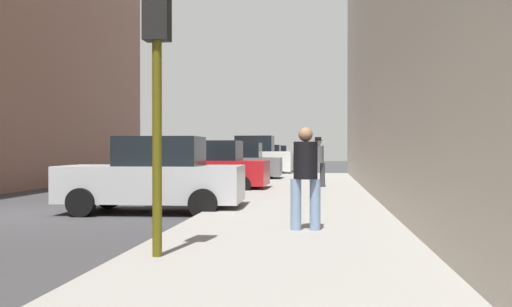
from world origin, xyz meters
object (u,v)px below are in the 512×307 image
object	(u,v)px
parked_white_van	(252,157)
parked_dark_green_sedan	(264,159)
parked_silver_sedan	(154,177)
parked_gray_coupe	(237,163)
pedestrian_with_beanie	(318,159)
parked_red_hatchback	(208,168)
parked_blue_sedan	(273,157)
fire_hydrant	(261,178)
traffic_light	(157,48)
pedestrian_in_jeans	(306,173)

from	to	relation	value
parked_white_van	parked_dark_green_sedan	bearing A→B (deg)	90.00
parked_silver_sedan	parked_gray_coupe	xyz separation A→B (m)	(0.00, 13.20, 0.00)
parked_white_van	pedestrian_with_beanie	xyz separation A→B (m)	(3.78, -11.58, 0.10)
parked_dark_green_sedan	parked_silver_sedan	bearing A→B (deg)	-90.00
parked_silver_sedan	parked_red_hatchback	world-z (taller)	same
parked_silver_sedan	parked_gray_coupe	size ratio (longest dim) A/B	1.01
parked_blue_sedan	parked_silver_sedan	bearing A→B (deg)	-90.00
parked_dark_green_sedan	fire_hydrant	size ratio (longest dim) A/B	6.00
traffic_light	pedestrian_with_beanie	xyz separation A→B (m)	(1.93, 13.49, -1.62)
parked_silver_sedan	parked_dark_green_sedan	xyz separation A→B (m)	(0.00, 25.74, 0.00)
parked_blue_sedan	fire_hydrant	xyz separation A→B (m)	(1.80, -26.06, -0.35)
parked_red_hatchback	pedestrian_with_beanie	xyz separation A→B (m)	(3.78, 1.04, 0.29)
parked_red_hatchback	pedestrian_in_jeans	size ratio (longest dim) A/B	2.48
fire_hydrant	traffic_light	world-z (taller)	traffic_light
parked_red_hatchback	fire_hydrant	size ratio (longest dim) A/B	6.03
parked_silver_sedan	pedestrian_in_jeans	size ratio (longest dim) A/B	2.49
parked_silver_sedan	pedestrian_with_beanie	bearing A→B (deg)	63.04
parked_silver_sedan	parked_blue_sedan	bearing A→B (deg)	90.00
pedestrian_in_jeans	pedestrian_with_beanie	size ratio (longest dim) A/B	0.96
fire_hydrant	parked_silver_sedan	bearing A→B (deg)	-105.02
parked_silver_sedan	traffic_light	size ratio (longest dim) A/B	1.18
parked_blue_sedan	parked_dark_green_sedan	bearing A→B (deg)	-90.00
parked_red_hatchback	parked_white_van	distance (m)	12.62
fire_hydrant	pedestrian_in_jeans	world-z (taller)	pedestrian_in_jeans
parked_silver_sedan	pedestrian_with_beanie	world-z (taller)	pedestrian_with_beanie
parked_gray_coupe	parked_dark_green_sedan	distance (m)	12.54
parked_dark_green_sedan	parked_blue_sedan	distance (m)	7.04
parked_silver_sedan	parked_white_van	xyz separation A→B (m)	(-0.00, 19.02, 0.18)
pedestrian_in_jeans	parked_blue_sedan	bearing A→B (deg)	95.72
parked_red_hatchback	parked_dark_green_sedan	xyz separation A→B (m)	(0.00, 19.34, 0.00)
parked_dark_green_sedan	pedestrian_in_jeans	xyz separation A→B (m)	(3.64, -29.25, 0.26)
parked_silver_sedan	parked_dark_green_sedan	size ratio (longest dim) A/B	1.01
parked_gray_coupe	parked_blue_sedan	bearing A→B (deg)	90.00
parked_dark_green_sedan	pedestrian_with_beanie	xyz separation A→B (m)	(3.78, -18.30, 0.29)
parked_white_van	parked_blue_sedan	size ratio (longest dim) A/B	1.10
parked_white_van	fire_hydrant	xyz separation A→B (m)	(1.80, -12.30, -0.54)
fire_hydrant	pedestrian_in_jeans	size ratio (longest dim) A/B	0.41
parked_gray_coupe	traffic_light	distance (m)	19.43
parked_white_van	parked_dark_green_sedan	size ratio (longest dim) A/B	1.10
parked_red_hatchback	fire_hydrant	distance (m)	1.87
parked_gray_coupe	parked_dark_green_sedan	xyz separation A→B (m)	(-0.00, 12.54, 0.00)
parked_dark_green_sedan	pedestrian_with_beanie	bearing A→B (deg)	-78.32
parked_silver_sedan	traffic_light	world-z (taller)	traffic_light
parked_gray_coupe	parked_dark_green_sedan	bearing A→B (deg)	90.00
parked_silver_sedan	pedestrian_with_beanie	distance (m)	8.35
parked_gray_coupe	pedestrian_with_beanie	size ratio (longest dim) A/B	2.37
parked_white_van	traffic_light	world-z (taller)	traffic_light
parked_white_van	fire_hydrant	bearing A→B (deg)	-81.65
parked_blue_sedan	pedestrian_with_beanie	bearing A→B (deg)	-81.51
parked_dark_green_sedan	fire_hydrant	distance (m)	19.11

